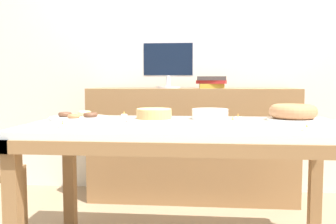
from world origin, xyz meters
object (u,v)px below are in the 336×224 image
(tealight_near_cakes, at_px, (124,115))
(tealight_centre, at_px, (307,129))
(cake_golden_bundt, at_px, (293,113))
(tealight_left_edge, at_px, (238,118))
(pastry_platter, at_px, (79,117))
(plate_stack, at_px, (210,114))
(tealight_near_front, at_px, (232,121))
(cake_chocolate_round, at_px, (154,116))
(tealight_right_edge, at_px, (62,126))
(computer_monitor, at_px, (168,65))
(book_stack, at_px, (212,82))

(tealight_near_cakes, bearing_deg, tealight_centre, -31.35)
(cake_golden_bundt, height_order, tealight_left_edge, cake_golden_bundt)
(cake_golden_bundt, height_order, pastry_platter, cake_golden_bundt)
(plate_stack, distance_m, tealight_near_front, 0.24)
(cake_chocolate_round, height_order, tealight_right_edge, cake_chocolate_round)
(tealight_left_edge, distance_m, tealight_near_cakes, 0.70)
(tealight_centre, bearing_deg, computer_monitor, 119.00)
(cake_golden_bundt, distance_m, pastry_platter, 1.23)
(tealight_left_edge, xyz_separation_m, tealight_centre, (0.26, -0.47, 0.00))
(cake_chocolate_round, height_order, tealight_near_front, cake_chocolate_round)
(computer_monitor, relative_size, tealight_left_edge, 10.60)
(tealight_right_edge, bearing_deg, pastry_platter, 97.69)
(book_stack, height_order, cake_chocolate_round, book_stack)
(cake_chocolate_round, bearing_deg, tealight_near_cakes, 134.35)
(computer_monitor, height_order, cake_chocolate_round, computer_monitor)
(book_stack, relative_size, tealight_left_edge, 6.33)
(tealight_near_front, relative_size, tealight_left_edge, 1.00)
(cake_golden_bundt, bearing_deg, plate_stack, 175.73)
(plate_stack, xyz_separation_m, tealight_near_cakes, (-0.53, 0.10, -0.02))
(cake_golden_bundt, bearing_deg, pastry_platter, -178.37)
(cake_chocolate_round, height_order, tealight_centre, cake_chocolate_round)
(tealight_left_edge, bearing_deg, tealight_right_edge, -151.76)
(cake_chocolate_round, distance_m, cake_golden_bundt, 0.78)
(cake_golden_bundt, distance_m, tealight_near_cakes, 1.01)
(cake_chocolate_round, distance_m, pastry_platter, 0.45)
(cake_chocolate_round, xyz_separation_m, pastry_platter, (-0.45, 0.05, -0.02))
(book_stack, height_order, tealight_right_edge, book_stack)
(cake_chocolate_round, distance_m, plate_stack, 0.34)
(tealight_near_cakes, bearing_deg, pastry_platter, -143.14)
(tealight_near_front, relative_size, tealight_near_cakes, 1.00)
(book_stack, bearing_deg, computer_monitor, -179.77)
(book_stack, bearing_deg, cake_chocolate_round, -108.93)
(plate_stack, height_order, tealight_near_front, plate_stack)
(tealight_near_front, xyz_separation_m, tealight_right_edge, (-0.82, -0.27, 0.00))
(plate_stack, distance_m, tealight_near_cakes, 0.54)
(tealight_near_front, distance_m, tealight_left_edge, 0.21)
(computer_monitor, relative_size, tealight_near_front, 10.60)
(computer_monitor, xyz_separation_m, book_stack, (0.35, 0.00, -0.14))
(computer_monitor, height_order, cake_golden_bundt, computer_monitor)
(tealight_near_front, distance_m, tealight_right_edge, 0.87)
(tealight_left_edge, height_order, tealight_centre, same)
(tealight_left_edge, bearing_deg, computer_monitor, 119.01)
(pastry_platter, bearing_deg, computer_monitor, 65.19)
(cake_chocolate_round, bearing_deg, pastry_platter, 173.52)
(tealight_right_edge, bearing_deg, tealight_left_edge, 28.24)
(book_stack, xyz_separation_m, tealight_left_edge, (0.13, -0.88, -0.21))
(plate_stack, bearing_deg, cake_chocolate_round, -159.00)
(tealight_centre, bearing_deg, plate_stack, 131.40)
(book_stack, xyz_separation_m, tealight_near_front, (0.09, -1.08, -0.21))
(plate_stack, bearing_deg, tealight_left_edge, -2.54)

